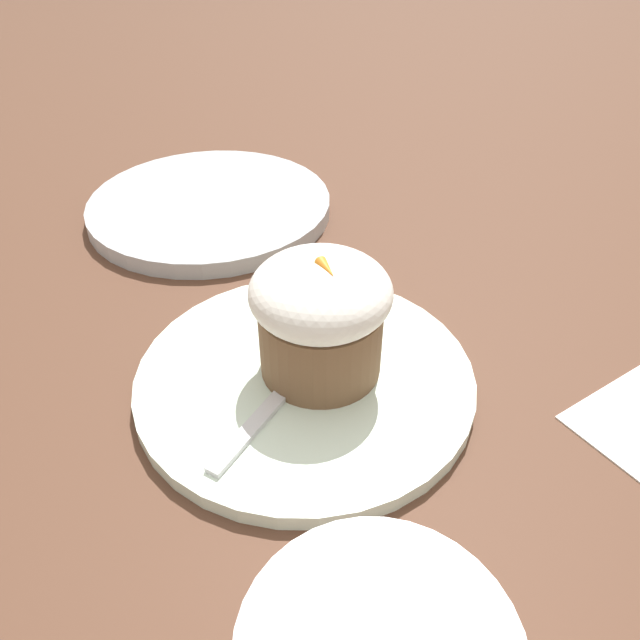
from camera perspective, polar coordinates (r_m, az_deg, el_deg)
ground_plane at (r=0.43m, az=-1.37°, el=-5.90°), size 4.00×4.00×0.00m
dessert_plate at (r=0.42m, az=-1.38°, el=-5.36°), size 0.23×0.23×0.01m
carrot_cake at (r=0.40m, az=0.00°, el=0.58°), size 0.09×0.09×0.09m
spoon at (r=0.41m, az=-3.05°, el=-6.13°), size 0.08×0.11×0.01m
side_plate at (r=0.63m, az=-10.01°, el=10.22°), size 0.24×0.24×0.02m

